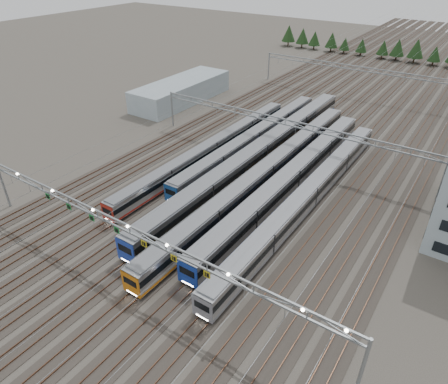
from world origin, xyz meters
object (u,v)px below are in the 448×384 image
Objects in this scene: gantry_mid at (285,126)px; train_e at (291,178)px; train_a at (212,149)px; west_shed at (182,91)px; train_b at (253,139)px; gantry_near at (129,231)px; train_c at (260,153)px; gantry_far at (361,72)px; train_d at (266,173)px; train_f at (308,195)px.

train_e is at bearing -56.96° from gantry_mid.
train_a is 34.47m from west_shed.
west_shed reaches higher than train_b.
gantry_near is at bearing -55.75° from west_shed.
gantry_near is at bearing -70.72° from train_a.
train_c is 2.29× the size of west_shed.
train_a is 1.76× the size of west_shed.
gantry_near is 85.12m from gantry_far.
gantry_mid is (6.75, -0.14, 4.33)m from train_b.
train_b is at bearing 142.07° from train_e.
train_d is at bearing -11.75° from train_a.
train_e is 30.89m from gantry_near.
train_e reaches higher than train_b.
train_d is (4.50, -5.73, -0.23)m from train_c.
train_a is at bearing -101.96° from gantry_far.
train_b is at bearing 178.81° from gantry_mid.
gantry_mid is 1.88× the size of west_shed.
gantry_mid reaches higher than train_a.
train_b is 17.12m from train_e.
west_shed is at bearing 150.14° from train_f.
train_a is 14.56m from gantry_mid.
gantry_mid reaches higher than train_b.
gantry_near is (-2.30, -29.22, 4.99)m from train_d.
gantry_mid is at bearing 66.47° from train_c.
train_a is 0.77× the size of train_c.
gantry_far reaches higher than train_e.
train_c reaches higher than train_b.
gantry_near is (-11.30, -26.79, 5.03)m from train_f.
train_b is 0.75× the size of train_c.
gantry_far is (-2.25, 55.90, 4.29)m from train_d.
train_b is 14.24m from train_d.
train_b is 0.80× the size of train_d.
train_f is at bearing -13.10° from train_a.
gantry_far is at bearing 96.95° from train_e.
train_d is at bearing -87.69° from gantry_far.
train_d is 1.15× the size of train_f.
train_c is at bearing -49.71° from train_b.
west_shed is (-37.21, 54.64, -4.39)m from gantry_near.
gantry_near reaches higher than west_shed.
gantry_mid is (11.25, 8.09, 4.48)m from train_a.
west_shed is (-26.00, 22.61, 0.78)m from train_a.
train_d reaches higher than train_f.
train_d is 9.32m from train_f.
train_c is 10.40m from train_e.
gantry_near reaches higher than train_c.
gantry_mid is at bearing -21.29° from west_shed.
train_e is 0.99× the size of gantry_far.
train_e reaches higher than train_d.
train_e is (9.00, -5.21, -0.10)m from train_c.
train_b is 41.12m from gantry_near.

